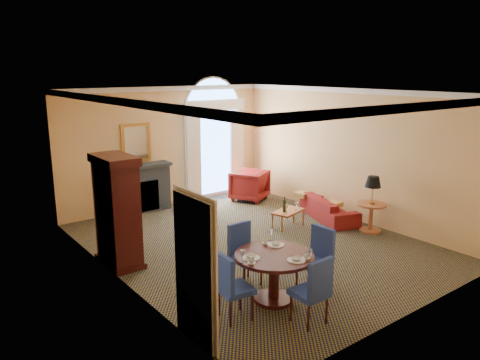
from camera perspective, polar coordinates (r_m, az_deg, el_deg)
ground at (r=10.12m, az=1.73°, el=-7.70°), size 7.50×7.50×0.00m
room_envelope at (r=10.02m, az=-0.70°, el=6.90°), size 6.04×7.52×3.45m
armoire at (r=9.07m, az=-14.73°, el=-3.89°), size 0.61×1.07×2.11m
dining_table at (r=7.56m, az=4.17°, el=-10.53°), size 1.27×1.27×1.00m
dining_chair_north at (r=8.17m, az=0.35°, el=-8.47°), size 0.48×0.49×1.06m
dining_chair_south at (r=6.94m, az=9.08°, el=-12.79°), size 0.48×0.50×1.06m
dining_chair_east at (r=8.10m, az=9.42°, el=-8.85°), size 0.53×0.53×1.06m
dining_chair_west at (r=6.97m, az=-1.21°, el=-12.46°), size 0.53×0.53×1.06m
sofa at (r=11.84m, az=10.80°, el=-3.38°), size 1.31×2.00×0.55m
armchair at (r=13.25m, az=1.12°, el=-0.65°), size 1.25×1.26×0.86m
coffee_table at (r=11.03m, az=5.89°, el=-3.81°), size 0.90×0.65×0.77m
side_table at (r=11.00m, az=15.80°, el=-2.12°), size 0.66×0.66×1.27m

